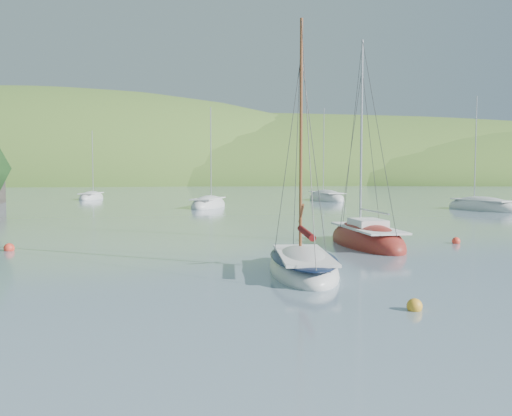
{
  "coord_description": "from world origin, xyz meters",
  "views": [
    {
      "loc": [
        -0.7,
        -18.23,
        3.91
      ],
      "look_at": [
        0.8,
        8.0,
        2.14
      ],
      "focal_mm": 40.0,
      "sensor_mm": 36.0,
      "label": 1
    }
  ],
  "objects": [
    {
      "name": "shoreline_hills",
      "position": [
        -9.66,
        172.42,
        0.0
      ],
      "size": [
        690.0,
        135.0,
        56.0
      ],
      "color": "#396125",
      "rests_on": "ground"
    },
    {
      "name": "daysailer_white",
      "position": [
        2.29,
        3.0,
        0.23
      ],
      "size": [
        2.54,
        6.79,
        10.4
      ],
      "rotation": [
        0.0,
        0.0,
        -0.01
      ],
      "color": "silver",
      "rests_on": "ground"
    },
    {
      "name": "distant_sloop_b",
      "position": [
        12.36,
        53.42,
        0.21
      ],
      "size": [
        4.85,
        9.38,
        12.75
      ],
      "rotation": [
        0.0,
        0.0,
        0.2
      ],
      "color": "silver",
      "rests_on": "ground"
    },
    {
      "name": "mooring_buoys",
      "position": [
        -0.18,
        6.56,
        0.12
      ],
      "size": [
        23.15,
        14.47,
        0.5
      ],
      "color": "gold",
      "rests_on": "ground"
    },
    {
      "name": "distant_sloop_c",
      "position": [
        -18.26,
        58.5,
        0.17
      ],
      "size": [
        3.02,
        7.12,
        9.91
      ],
      "rotation": [
        0.0,
        0.0,
        -0.08
      ],
      "color": "silver",
      "rests_on": "ground"
    },
    {
      "name": "distant_sloop_a",
      "position": [
        -2.27,
        41.21,
        0.19
      ],
      "size": [
        4.81,
        8.44,
        11.4
      ],
      "rotation": [
        0.0,
        0.0,
        -0.27
      ],
      "color": "silver",
      "rests_on": "ground"
    },
    {
      "name": "ground",
      "position": [
        0.0,
        0.0,
        0.0
      ],
      "size": [
        700.0,
        700.0,
        0.0
      ],
      "primitive_type": "plane",
      "color": "slate",
      "rests_on": "ground"
    },
    {
      "name": "distant_sloop_d",
      "position": [
        24.39,
        35.67,
        0.2
      ],
      "size": [
        5.71,
        8.98,
        12.09
      ],
      "rotation": [
        0.0,
        0.0,
        0.35
      ],
      "color": "silver",
      "rests_on": "ground"
    },
    {
      "name": "sloop_red",
      "position": [
        6.69,
        10.73,
        0.22
      ],
      "size": [
        3.59,
        8.11,
        11.62
      ],
      "rotation": [
        0.0,
        0.0,
        0.12
      ],
      "color": "maroon",
      "rests_on": "ground"
    }
  ]
}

